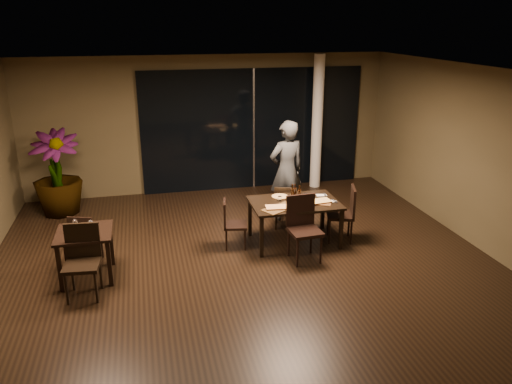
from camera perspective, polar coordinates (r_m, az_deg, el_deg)
The scene contains 32 objects.
ground at distance 7.91m, azimuth -0.95°, elevation -8.79°, with size 8.00×8.00×0.00m, color black.
wall_back at distance 11.20m, azimuth -5.45°, elevation 7.74°, with size 8.00×0.10×3.00m, color #483E26.
wall_front at distance 3.85m, azimuth 12.43°, elevation -16.51°, with size 8.00×0.10×3.00m, color #483E26.
wall_right at distance 9.05m, azimuth 24.95°, elevation 3.24°, with size 0.10×8.00×3.00m, color #483E26.
ceiling at distance 7.02m, azimuth -1.09°, elevation 13.53°, with size 8.00×8.00×0.04m, color silver.
window_panel at distance 11.32m, azimuth -0.30°, elevation 7.17°, with size 5.00×0.06×2.70m, color black.
column at distance 11.39m, azimuth 7.00°, elevation 7.87°, with size 0.24×0.24×3.00m, color white.
main_table at distance 8.57m, azimuth 4.42°, elevation -1.60°, with size 1.50×1.00×0.75m.
side_table at distance 7.83m, azimuth -18.98°, elevation -5.17°, with size 0.80×0.80×0.75m.
chair_main_far at distance 9.20m, azimuth 3.33°, elevation -1.48°, with size 0.49×0.49×0.84m.
chair_main_near at distance 8.07m, azimuth 5.38°, elevation -3.69°, with size 0.52×0.52×1.05m.
chair_main_left at distance 8.46m, azimuth -2.88°, elevation -3.37°, with size 0.45×0.45×0.84m.
chair_main_right at distance 8.82m, azimuth 10.18°, elevation -2.14°, with size 0.57×0.57×0.98m.
chair_side_far at distance 8.32m, azimuth -18.99°, elevation -4.85°, with size 0.49×0.49×0.84m.
chair_side_near at distance 7.42m, azimuth -19.21°, elevation -6.99°, with size 0.52×0.52×1.03m.
diner at distance 9.53m, azimuth 3.51°, elevation 2.44°, with size 0.66×0.44×1.94m, color #2E3033.
potted_plant at distance 10.54m, azimuth -21.83°, elevation 2.00°, with size 0.92×0.92×1.69m, color #174517.
pizza_board_left at distance 8.23m, azimuth 2.72°, elevation -1.86°, with size 0.60×0.30×0.01m, color #4B3218.
pizza_board_right at distance 8.53m, azimuth 6.93°, elevation -1.21°, with size 0.49×0.25×0.01m, color #4E3019.
oblong_pizza_left at distance 8.22m, azimuth 2.72°, elevation -1.75°, with size 0.44×0.20×0.02m, color maroon, non-canonical shape.
oblong_pizza_right at distance 8.53m, azimuth 6.93°, elevation -1.11°, with size 0.47×0.22×0.02m, color #6A0E09, non-canonical shape.
round_pizza at distance 8.75m, azimuth 2.75°, elevation -0.54°, with size 0.28×0.28×0.01m, color #B03613.
bottle_a at distance 8.51m, azimuth 4.19°, elevation -0.11°, with size 0.07×0.07×0.31m, color black, non-canonical shape.
bottle_b at distance 8.51m, azimuth 4.97°, elevation -0.20°, with size 0.06×0.06×0.29m, color black, non-canonical shape.
bottle_c at distance 8.61m, azimuth 4.46°, elevation 0.01°, with size 0.06×0.06×0.28m, color black, non-canonical shape.
tumbler_left at distance 8.57m, azimuth 2.72°, elevation -0.75°, with size 0.07×0.07×0.08m, color white.
tumbler_right at distance 8.74m, azimuth 5.70°, elevation -0.42°, with size 0.07×0.07×0.08m, color white.
napkin_near at distance 8.61m, azimuth 8.55°, elevation -1.09°, with size 0.18×0.10×0.01m, color white.
napkin_far at distance 8.89m, azimuth 7.50°, elevation -0.38°, with size 0.18×0.10×0.01m, color white.
wine_glass_a at distance 7.82m, azimuth -19.94°, elevation -3.59°, with size 0.08×0.08×0.17m, color white, non-canonical shape.
wine_glass_b at distance 7.67m, azimuth -18.33°, elevation -3.80°, with size 0.08×0.08×0.19m, color white, non-canonical shape.
side_napkin at distance 7.59m, azimuth -18.78°, elevation -4.80°, with size 0.18×0.11×0.01m, color white.
Camera 1 is at (-1.47, -6.83, 3.72)m, focal length 35.00 mm.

